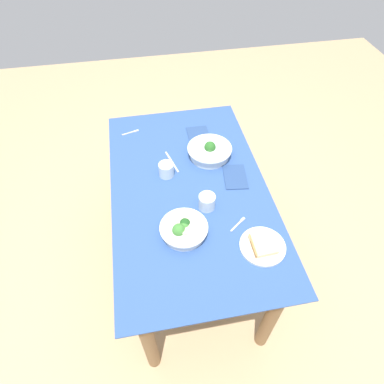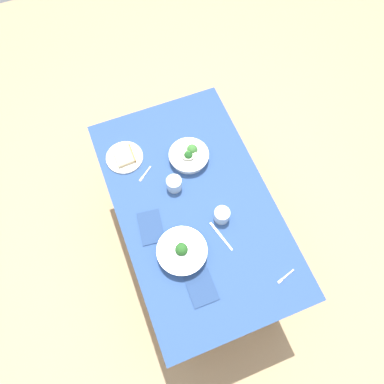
{
  "view_description": "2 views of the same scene",
  "coord_description": "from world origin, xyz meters",
  "px_view_note": "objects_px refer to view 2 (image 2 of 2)",
  "views": [
    {
      "loc": [
        1.14,
        -0.2,
        2.02
      ],
      "look_at": [
        0.06,
        0.0,
        0.78
      ],
      "focal_mm": 30.77,
      "sensor_mm": 36.0,
      "label": 1
    },
    {
      "loc": [
        -0.72,
        0.3,
        2.58
      ],
      "look_at": [
        0.06,
        -0.01,
        0.78
      ],
      "focal_mm": 35.03,
      "sensor_mm": 36.0,
      "label": 2
    }
  ],
  "objects_px": {
    "broccoli_bowl_far": "(182,251)",
    "napkin_folded_lower": "(151,227)",
    "water_glass_side": "(174,184)",
    "fork_by_near_bowl": "(145,174)",
    "water_glass_center": "(222,215)",
    "napkin_folded_upper": "(201,288)",
    "fork_by_far_bowl": "(285,277)",
    "broccoli_bowl_near": "(189,155)",
    "bread_side_plate": "(125,157)",
    "table_knife_left": "(221,236)"
  },
  "relations": [
    {
      "from": "water_glass_center",
      "to": "water_glass_side",
      "type": "distance_m",
      "value": 0.31
    },
    {
      "from": "napkin_folded_lower",
      "to": "fork_by_far_bowl",
      "type": "bearing_deg",
      "value": -132.46
    },
    {
      "from": "napkin_folded_lower",
      "to": "broccoli_bowl_near",
      "type": "bearing_deg",
      "value": -47.21
    },
    {
      "from": "broccoli_bowl_far",
      "to": "napkin_folded_lower",
      "type": "relative_size",
      "value": 1.37
    },
    {
      "from": "broccoli_bowl_far",
      "to": "bread_side_plate",
      "type": "height_order",
      "value": "broccoli_bowl_far"
    },
    {
      "from": "napkin_folded_lower",
      "to": "water_glass_center",
      "type": "bearing_deg",
      "value": -103.32
    },
    {
      "from": "water_glass_side",
      "to": "fork_by_far_bowl",
      "type": "bearing_deg",
      "value": -153.0
    },
    {
      "from": "water_glass_center",
      "to": "fork_by_near_bowl",
      "type": "xyz_separation_m",
      "value": [
        0.39,
        0.29,
        -0.04
      ]
    },
    {
      "from": "bread_side_plate",
      "to": "table_knife_left",
      "type": "bearing_deg",
      "value": -152.69
    },
    {
      "from": "water_glass_center",
      "to": "napkin_folded_lower",
      "type": "xyz_separation_m",
      "value": [
        0.09,
        0.36,
        -0.04
      ]
    },
    {
      "from": "napkin_folded_upper",
      "to": "napkin_folded_lower",
      "type": "xyz_separation_m",
      "value": [
        0.39,
        0.13,
        0.0
      ]
    },
    {
      "from": "fork_by_near_bowl",
      "to": "napkin_folded_upper",
      "type": "bearing_deg",
      "value": 57.62
    },
    {
      "from": "broccoli_bowl_far",
      "to": "table_knife_left",
      "type": "xyz_separation_m",
      "value": [
        0.01,
        -0.22,
        -0.03
      ]
    },
    {
      "from": "water_glass_side",
      "to": "fork_by_far_bowl",
      "type": "distance_m",
      "value": 0.74
    },
    {
      "from": "napkin_folded_upper",
      "to": "napkin_folded_lower",
      "type": "distance_m",
      "value": 0.41
    },
    {
      "from": "water_glass_center",
      "to": "napkin_folded_upper",
      "type": "height_order",
      "value": "water_glass_center"
    },
    {
      "from": "fork_by_far_bowl",
      "to": "napkin_folded_lower",
      "type": "distance_m",
      "value": 0.72
    },
    {
      "from": "napkin_folded_upper",
      "to": "broccoli_bowl_near",
      "type": "bearing_deg",
      "value": -16.66
    },
    {
      "from": "broccoli_bowl_far",
      "to": "table_knife_left",
      "type": "height_order",
      "value": "broccoli_bowl_far"
    },
    {
      "from": "broccoli_bowl_far",
      "to": "napkin_folded_upper",
      "type": "distance_m",
      "value": 0.2
    },
    {
      "from": "napkin_folded_lower",
      "to": "bread_side_plate",
      "type": "bearing_deg",
      "value": 0.4
    },
    {
      "from": "broccoli_bowl_far",
      "to": "napkin_folded_lower",
      "type": "height_order",
      "value": "broccoli_bowl_far"
    },
    {
      "from": "broccoli_bowl_near",
      "to": "napkin_folded_lower",
      "type": "bearing_deg",
      "value": 132.79
    },
    {
      "from": "fork_by_near_bowl",
      "to": "napkin_folded_lower",
      "type": "distance_m",
      "value": 0.31
    },
    {
      "from": "bread_side_plate",
      "to": "table_knife_left",
      "type": "relative_size",
      "value": 1.15
    },
    {
      "from": "water_glass_center",
      "to": "napkin_folded_upper",
      "type": "distance_m",
      "value": 0.38
    },
    {
      "from": "bread_side_plate",
      "to": "water_glass_side",
      "type": "bearing_deg",
      "value": -144.16
    },
    {
      "from": "water_glass_side",
      "to": "fork_by_near_bowl",
      "type": "relative_size",
      "value": 0.91
    },
    {
      "from": "broccoli_bowl_far",
      "to": "napkin_folded_lower",
      "type": "xyz_separation_m",
      "value": [
        0.19,
        0.1,
        -0.03
      ]
    },
    {
      "from": "fork_by_far_bowl",
      "to": "table_knife_left",
      "type": "height_order",
      "value": "same"
    },
    {
      "from": "napkin_folded_upper",
      "to": "water_glass_side",
      "type": "bearing_deg",
      "value": -6.93
    },
    {
      "from": "broccoli_bowl_near",
      "to": "napkin_folded_upper",
      "type": "relative_size",
      "value": 1.37
    },
    {
      "from": "bread_side_plate",
      "to": "napkin_folded_lower",
      "type": "bearing_deg",
      "value": -179.6
    },
    {
      "from": "broccoli_bowl_far",
      "to": "water_glass_side",
      "type": "height_order",
      "value": "broccoli_bowl_far"
    },
    {
      "from": "water_glass_side",
      "to": "napkin_folded_lower",
      "type": "distance_m",
      "value": 0.26
    },
    {
      "from": "fork_by_far_bowl",
      "to": "napkin_folded_lower",
      "type": "xyz_separation_m",
      "value": [
        0.49,
        0.53,
        0.0
      ]
    },
    {
      "from": "water_glass_side",
      "to": "napkin_folded_upper",
      "type": "distance_m",
      "value": 0.56
    },
    {
      "from": "broccoli_bowl_near",
      "to": "fork_by_near_bowl",
      "type": "relative_size",
      "value": 2.44
    },
    {
      "from": "broccoli_bowl_far",
      "to": "fork_by_near_bowl",
      "type": "bearing_deg",
      "value": 3.87
    },
    {
      "from": "broccoli_bowl_near",
      "to": "water_glass_center",
      "type": "relative_size",
      "value": 2.72
    },
    {
      "from": "fork_by_far_bowl",
      "to": "napkin_folded_upper",
      "type": "xyz_separation_m",
      "value": [
        0.1,
        0.4,
        0.0
      ]
    },
    {
      "from": "water_glass_side",
      "to": "napkin_folded_upper",
      "type": "height_order",
      "value": "water_glass_side"
    },
    {
      "from": "water_glass_center",
      "to": "napkin_folded_upper",
      "type": "relative_size",
      "value": 0.5
    },
    {
      "from": "table_knife_left",
      "to": "napkin_folded_upper",
      "type": "relative_size",
      "value": 1.12
    },
    {
      "from": "broccoli_bowl_far",
      "to": "water_glass_center",
      "type": "height_order",
      "value": "broccoli_bowl_far"
    },
    {
      "from": "napkin_folded_upper",
      "to": "napkin_folded_lower",
      "type": "bearing_deg",
      "value": 18.23
    },
    {
      "from": "fork_by_near_bowl",
      "to": "napkin_folded_lower",
      "type": "xyz_separation_m",
      "value": [
        -0.3,
        0.07,
        0.0
      ]
    },
    {
      "from": "broccoli_bowl_near",
      "to": "fork_by_near_bowl",
      "type": "height_order",
      "value": "broccoli_bowl_near"
    },
    {
      "from": "fork_by_near_bowl",
      "to": "table_knife_left",
      "type": "distance_m",
      "value": 0.55
    },
    {
      "from": "fork_by_far_bowl",
      "to": "napkin_folded_lower",
      "type": "relative_size",
      "value": 0.58
    }
  ]
}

